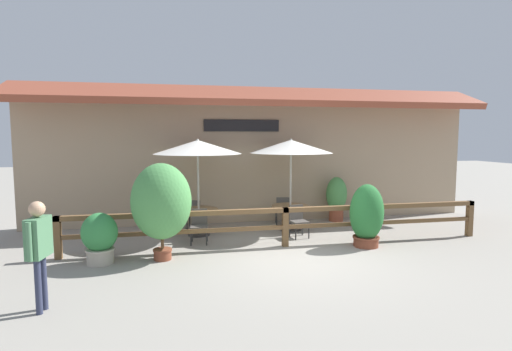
# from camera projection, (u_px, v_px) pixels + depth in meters

# --- Properties ---
(ground_plane) EXTENTS (60.00, 60.00, 0.00)m
(ground_plane) POSITION_uv_depth(u_px,v_px,m) (298.00, 259.00, 8.71)
(ground_plane) COLOR gray
(building_facade) EXTENTS (14.28, 1.49, 4.23)m
(building_facade) POSITION_uv_depth(u_px,v_px,m) (259.00, 153.00, 12.50)
(building_facade) COLOR tan
(building_facade) RESTS_ON ground
(patio_railing) EXTENTS (10.40, 0.14, 0.95)m
(patio_railing) POSITION_uv_depth(u_px,v_px,m) (285.00, 218.00, 9.66)
(patio_railing) COLOR brown
(patio_railing) RESTS_ON ground
(patio_umbrella_near) EXTENTS (2.34, 2.34, 2.61)m
(patio_umbrella_near) POSITION_uv_depth(u_px,v_px,m) (198.00, 147.00, 10.60)
(patio_umbrella_near) COLOR #B7B2A8
(patio_umbrella_near) RESTS_ON ground
(dining_table_near) EXTENTS (1.07, 1.07, 0.72)m
(dining_table_near) POSITION_uv_depth(u_px,v_px,m) (199.00, 214.00, 10.78)
(dining_table_near) COLOR olive
(dining_table_near) RESTS_ON ground
(chair_near_streetside) EXTENTS (0.47, 0.47, 0.85)m
(chair_near_streetside) POSITION_uv_depth(u_px,v_px,m) (199.00, 224.00, 9.99)
(chair_near_streetside) COLOR #514C47
(chair_near_streetside) RESTS_ON ground
(chair_near_wallside) EXTENTS (0.51, 0.51, 0.85)m
(chair_near_wallside) POSITION_uv_depth(u_px,v_px,m) (194.00, 212.00, 11.56)
(chair_near_wallside) COLOR #514C47
(chair_near_wallside) RESTS_ON ground
(patio_umbrella_middle) EXTENTS (2.34, 2.34, 2.61)m
(patio_umbrella_middle) POSITION_uv_depth(u_px,v_px,m) (291.00, 147.00, 11.17)
(patio_umbrella_middle) COLOR #B7B2A8
(patio_umbrella_middle) RESTS_ON ground
(dining_table_middle) EXTENTS (1.07, 1.07, 0.72)m
(dining_table_middle) POSITION_uv_depth(u_px,v_px,m) (290.00, 210.00, 11.34)
(dining_table_middle) COLOR olive
(dining_table_middle) RESTS_ON ground
(chair_middle_streetside) EXTENTS (0.48, 0.48, 0.85)m
(chair_middle_streetside) POSITION_uv_depth(u_px,v_px,m) (298.00, 219.00, 10.58)
(chair_middle_streetside) COLOR #514C47
(chair_middle_streetside) RESTS_ON ground
(chair_middle_wallside) EXTENTS (0.49, 0.49, 0.85)m
(chair_middle_wallside) POSITION_uv_depth(u_px,v_px,m) (283.00, 209.00, 12.12)
(chair_middle_wallside) COLOR #514C47
(chair_middle_wallside) RESTS_ON ground
(potted_plant_tall_tropical) EXTENTS (0.74, 0.66, 1.08)m
(potted_plant_tall_tropical) POSITION_uv_depth(u_px,v_px,m) (100.00, 237.00, 8.35)
(potted_plant_tall_tropical) COLOR #B7AD99
(potted_plant_tall_tropical) RESTS_ON ground
(potted_plant_small_flowering) EXTENTS (1.28, 1.16, 2.11)m
(potted_plant_small_flowering) POSITION_uv_depth(u_px,v_px,m) (161.00, 202.00, 8.55)
(potted_plant_small_flowering) COLOR brown
(potted_plant_small_flowering) RESTS_ON ground
(potted_plant_corner_fern) EXTENTS (0.83, 0.74, 1.53)m
(potted_plant_corner_fern) POSITION_uv_depth(u_px,v_px,m) (367.00, 216.00, 9.65)
(potted_plant_corner_fern) COLOR brown
(potted_plant_corner_fern) RESTS_ON ground
(potted_plant_broad_leaf) EXTENTS (0.66, 0.59, 1.40)m
(potted_plant_broad_leaf) POSITION_uv_depth(u_px,v_px,m) (336.00, 198.00, 12.57)
(potted_plant_broad_leaf) COLOR #9E4C33
(potted_plant_broad_leaf) RESTS_ON ground
(pedestrian) EXTENTS (0.28, 0.59, 1.71)m
(pedestrian) POSITION_uv_depth(u_px,v_px,m) (39.00, 241.00, 5.99)
(pedestrian) COLOR #2D334C
(pedestrian) RESTS_ON ground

